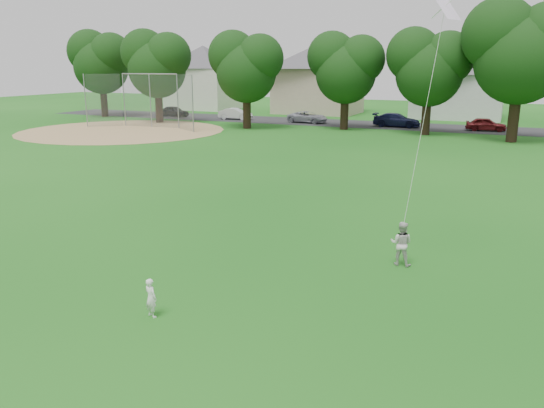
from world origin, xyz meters
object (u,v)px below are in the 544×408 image
at_px(toddler, 151,298).
at_px(kite, 423,126).
at_px(older_boy, 401,244).
at_px(baseball_backstop, 147,101).

bearing_deg(toddler, kite, -113.71).
xyz_separation_m(older_boy, baseball_backstop, (-28.41, 25.85, 1.79)).
xyz_separation_m(toddler, older_boy, (4.66, 5.73, 0.18)).
bearing_deg(baseball_backstop, kite, -41.77).
height_order(older_boy, baseball_backstop, baseball_backstop).
height_order(toddler, older_boy, older_boy).
distance_m(toddler, older_boy, 7.38).
bearing_deg(older_boy, kite, -151.78).
distance_m(toddler, kite, 8.53).
relative_size(toddler, older_boy, 0.72).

